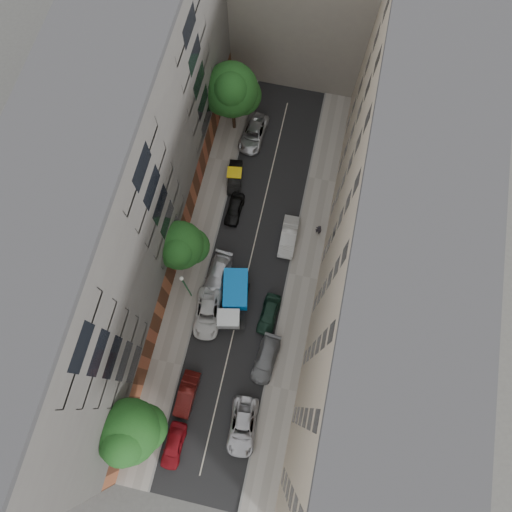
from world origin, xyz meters
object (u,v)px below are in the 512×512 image
(car_left_1, at_px, (187,394))
(tree_far, at_px, (232,92))
(car_right_3, at_px, (289,237))
(car_left_5, at_px, (235,177))
(tarp_truck, at_px, (234,298))
(car_left_0, at_px, (174,446))
(car_left_3, at_px, (217,276))
(tree_near, at_px, (129,433))
(pedestrian, at_px, (319,230))
(tree_mid, at_px, (181,247))
(car_right_1, at_px, (266,359))
(car_left_6, at_px, (254,133))
(car_right_0, at_px, (243,427))
(car_right_2, at_px, (269,314))
(car_left_4, at_px, (234,209))
(lamp_post, at_px, (185,285))
(car_left_2, at_px, (207,313))

(car_left_1, height_order, tree_far, tree_far)
(car_left_1, xyz_separation_m, car_right_3, (6.08, 17.00, 0.04))
(car_left_1, height_order, car_left_5, car_left_1)
(tarp_truck, distance_m, car_left_0, 14.11)
(car_left_3, relative_size, tree_near, 0.57)
(pedestrian, bearing_deg, tree_mid, 40.09)
(car_right_1, bearing_deg, tree_near, -132.74)
(car_left_6, height_order, car_right_1, car_left_6)
(car_left_3, height_order, car_right_1, car_left_3)
(pedestrian, bearing_deg, car_left_6, -33.62)
(car_right_0, height_order, tree_near, tree_near)
(car_left_0, relative_size, car_left_5, 1.02)
(tree_near, relative_size, tree_far, 0.98)
(tarp_truck, bearing_deg, car_right_2, -21.78)
(tree_near, bearing_deg, car_left_4, 82.91)
(car_left_6, distance_m, car_right_3, 12.57)
(tarp_truck, bearing_deg, car_left_4, 91.86)
(lamp_post, bearing_deg, car_right_2, -2.09)
(car_left_1, relative_size, car_left_5, 1.08)
(car_left_2, bearing_deg, car_right_2, 4.46)
(car_left_6, xyz_separation_m, tree_far, (-2.27, 0.61, 5.56))
(tarp_truck, distance_m, car_right_1, 6.46)
(car_left_4, height_order, car_left_5, car_left_5)
(car_left_4, height_order, car_right_0, car_right_0)
(car_right_1, distance_m, car_right_2, 4.24)
(car_left_3, height_order, tree_far, tree_far)
(car_left_6, relative_size, pedestrian, 2.98)
(car_left_4, relative_size, car_right_1, 0.80)
(car_right_0, bearing_deg, tree_near, -171.04)
(car_right_1, height_order, car_right_3, car_right_3)
(tarp_truck, distance_m, car_right_0, 11.59)
(car_left_2, bearing_deg, tree_near, -111.15)
(car_right_0, bearing_deg, lamp_post, 120.51)
(car_left_6, relative_size, tree_mid, 0.71)
(car_left_4, height_order, tree_far, tree_far)
(car_left_4, xyz_separation_m, car_left_5, (-0.80, 3.60, 0.01))
(car_left_0, distance_m, car_right_1, 11.10)
(car_left_2, distance_m, lamp_post, 4.30)
(car_right_1, bearing_deg, car_left_2, 160.06)
(car_left_2, bearing_deg, car_left_5, 85.84)
(car_left_2, height_order, car_right_1, car_left_2)
(car_left_5, distance_m, pedestrian, 10.54)
(car_left_5, bearing_deg, car_right_2, -72.51)
(car_left_1, height_order, car_right_3, car_right_3)
(car_left_3, xyz_separation_m, tree_far, (-2.27, 17.24, 5.54))
(car_left_1, xyz_separation_m, car_left_4, (0.00, 18.80, -0.06))
(tarp_truck, bearing_deg, car_left_2, -151.22)
(car_left_2, distance_m, car_left_5, 14.82)
(car_left_5, distance_m, tree_near, 26.77)
(car_left_0, xyz_separation_m, car_left_3, (0.00, 15.84, 0.06))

